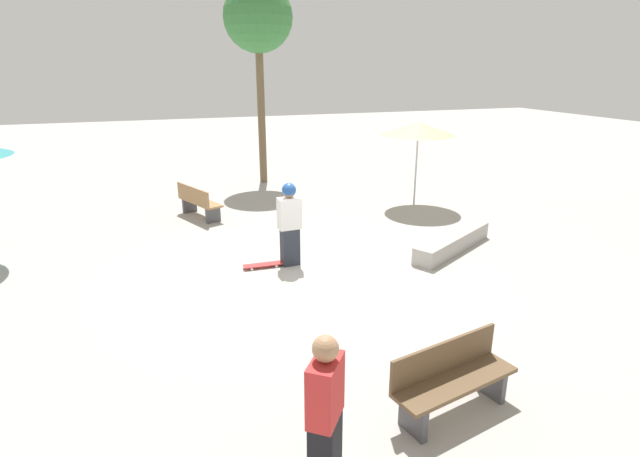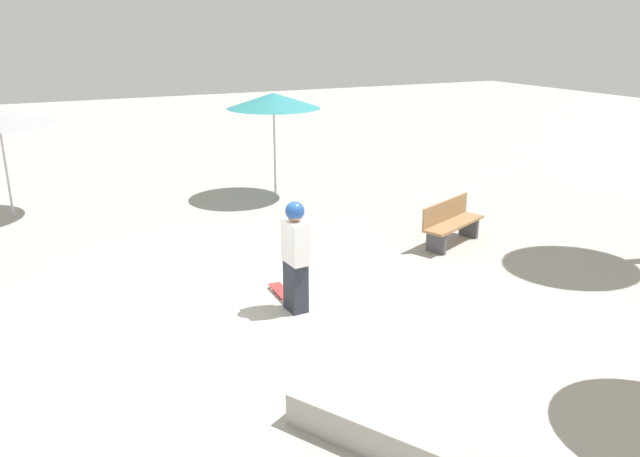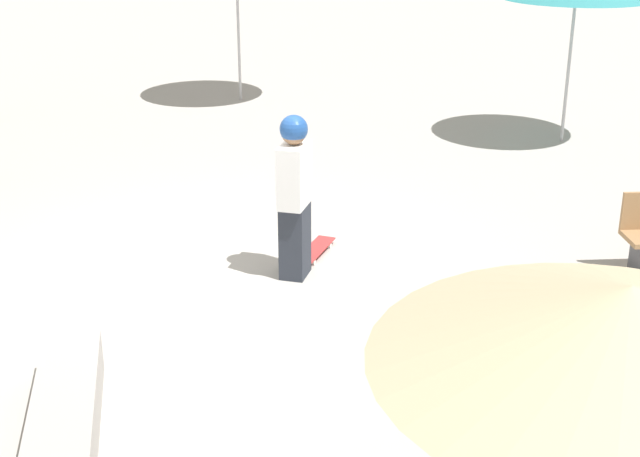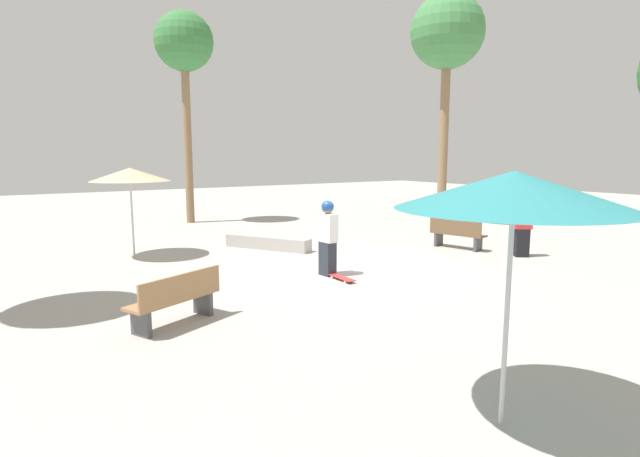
{
  "view_description": "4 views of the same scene",
  "coord_description": "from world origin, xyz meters",
  "views": [
    {
      "loc": [
        2.68,
        8.4,
        3.88
      ],
      "look_at": [
        -0.38,
        -0.48,
        0.76
      ],
      "focal_mm": 28.0,
      "sensor_mm": 36.0,
      "label": 1
    },
    {
      "loc": [
        -7.61,
        2.73,
        4.09
      ],
      "look_at": [
        0.1,
        -1.02,
        1.26
      ],
      "focal_mm": 35.0,
      "sensor_mm": 36.0,
      "label": 2
    },
    {
      "loc": [
        -7.65,
        -3.63,
        3.79
      ],
      "look_at": [
        -0.08,
        -1.03,
        0.66
      ],
      "focal_mm": 50.0,
      "sensor_mm": 36.0,
      "label": 3
    },
    {
      "loc": [
        9.18,
        -6.96,
        2.68
      ],
      "look_at": [
        -0.03,
        -0.72,
        1.04
      ],
      "focal_mm": 28.0,
      "sensor_mm": 36.0,
      "label": 4
    }
  ],
  "objects": [
    {
      "name": "ground_plane",
      "position": [
        0.0,
        0.0,
        0.0
      ],
      "size": [
        60.0,
        60.0,
        0.0
      ],
      "primitive_type": "plane",
      "color": "#ADA8A0"
    },
    {
      "name": "skater_main",
      "position": [
        0.19,
        -0.67,
        0.91
      ],
      "size": [
        0.46,
        0.28,
        1.69
      ],
      "rotation": [
        0.0,
        0.0,
        0.07
      ],
      "color": "#282D38",
      "rests_on": "ground_plane"
    },
    {
      "name": "skateboard",
      "position": [
        0.75,
        -0.68,
        0.06
      ],
      "size": [
        0.81,
        0.22,
        0.07
      ],
      "rotation": [
        0.0,
        0.0,
        -0.03
      ],
      "color": "red",
      "rests_on": "ground_plane"
    },
    {
      "name": "concrete_ledge",
      "position": [
        -3.36,
        -0.28,
        0.18
      ],
      "size": [
        2.51,
        1.7,
        0.36
      ],
      "rotation": [
        0.0,
        0.0,
        0.52
      ],
      "color": "#A8A39E",
      "rests_on": "ground_plane"
    },
    {
      "name": "bench_near",
      "position": [
        1.59,
        -4.57,
        0.43
      ],
      "size": [
        1.03,
        1.65,
        0.85
      ],
      "rotation": [
        0.0,
        0.0,
        1.97
      ],
      "color": "#47474C",
      "rests_on": "ground_plane"
    },
    {
      "name": "shade_umbrella_teal",
      "position": [
        6.32,
        -2.83,
        2.35
      ],
      "size": [
        2.24,
        2.24,
        2.54
      ],
      "color": "#B7B7BC",
      "rests_on": "ground_plane"
    }
  ]
}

